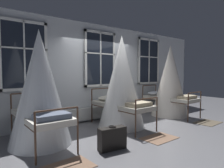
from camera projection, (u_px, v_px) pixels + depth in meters
name	position (u px, v px, depth m)	size (l,w,h in m)	color
ground	(121.00, 126.00, 5.64)	(17.13, 17.13, 0.00)	slate
back_wall_with_windows	(98.00, 72.00, 6.44)	(9.57, 0.10, 3.01)	silver
window_bank	(101.00, 85.00, 6.37)	(5.71, 0.10, 2.72)	black
cot_first	(40.00, 89.00, 4.16)	(1.29, 1.88, 2.41)	#4C3323
cot_second	(122.00, 83.00, 5.52)	(1.29, 1.88, 2.52)	#4C3323
cot_third	(170.00, 82.00, 6.98)	(1.29, 1.89, 2.44)	#4C3323
rug_first	(68.00, 167.00, 3.19)	(0.80, 0.56, 0.01)	brown
rug_second	(159.00, 138.00, 4.59)	(0.80, 0.56, 0.01)	brown
rug_third	(208.00, 123.00, 5.99)	(0.80, 0.56, 0.01)	brown
suitcase_dark	(112.00, 138.00, 3.93)	(0.58, 0.28, 0.47)	black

